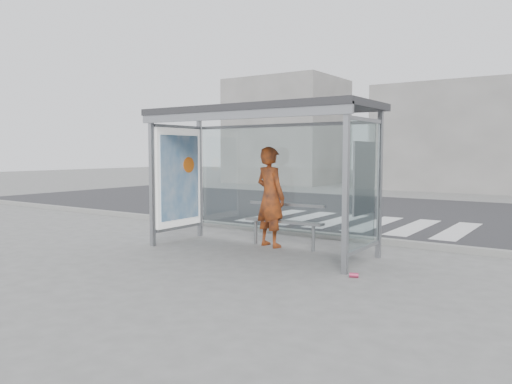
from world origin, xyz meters
TOP-DOWN VIEW (x-y plane):
  - ground at (0.00, 0.00)m, footprint 80.00×80.00m
  - road at (0.00, 7.00)m, footprint 30.00×10.00m
  - curb at (0.00, 1.95)m, footprint 30.00×0.18m
  - crosswalk at (0.00, 4.50)m, footprint 5.55×3.00m
  - bus_shelter at (-0.37, 0.06)m, footprint 4.25×1.65m
  - building_left at (-10.00, 18.00)m, footprint 6.00×5.00m
  - building_center at (0.00, 18.00)m, footprint 8.00×5.00m
  - person at (-0.09, 0.53)m, footprint 0.80×0.63m
  - bench at (0.18, 0.58)m, footprint 1.63×0.21m
  - soda_can at (2.20, -0.82)m, footprint 0.15×0.11m

SIDE VIEW (x-z plane):
  - ground at x=0.00m, z-range 0.00..0.00m
  - crosswalk at x=0.00m, z-range 0.00..0.00m
  - road at x=0.00m, z-range 0.00..0.01m
  - soda_can at x=2.20m, z-range 0.00..0.07m
  - curb at x=0.00m, z-range 0.00..0.12m
  - bench at x=0.18m, z-range 0.08..0.93m
  - person at x=-0.09m, z-range 0.00..1.91m
  - bus_shelter at x=-0.37m, z-range 0.67..3.29m
  - building_center at x=0.00m, z-range 0.00..5.00m
  - building_left at x=-10.00m, z-range 0.00..6.00m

